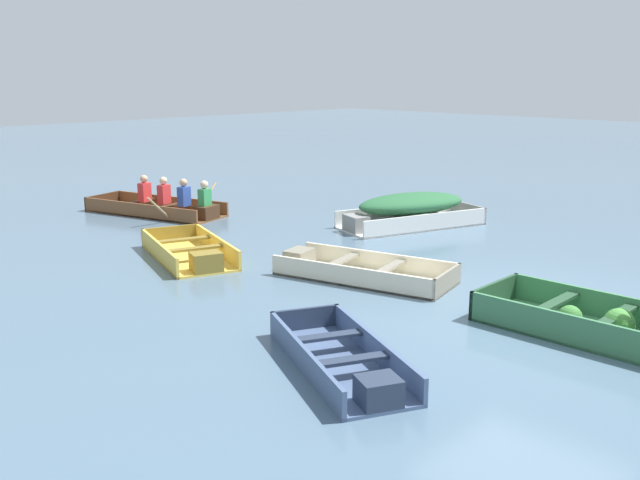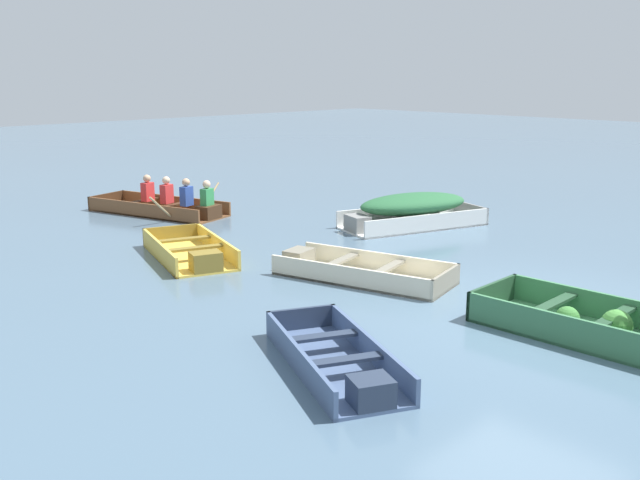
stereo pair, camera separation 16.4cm
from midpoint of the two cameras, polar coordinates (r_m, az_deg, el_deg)
ground_plane at (r=10.35m, az=16.94°, el=-5.68°), size 80.00×80.00×0.00m
dinghy_green_foreground at (r=9.70m, az=21.46°, el=-6.34°), size 1.30×2.64×0.43m
skiff_yellow_near_moored at (r=12.86m, az=-9.94°, el=-1.02°), size 1.86×2.71×0.35m
skiff_white_mid_moored at (r=15.43m, az=7.68°, el=2.58°), size 3.34×2.11×0.73m
skiff_slate_blue_far_moored at (r=8.06m, az=2.01°, el=-9.73°), size 1.89×2.63×0.32m
skiff_cream_outer_moored at (r=11.58m, az=3.33°, el=-2.51°), size 1.77×3.03×0.33m
rowboat_wooden_brown_with_crew at (r=17.05m, az=-11.94°, el=2.73°), size 2.42×3.59×0.90m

